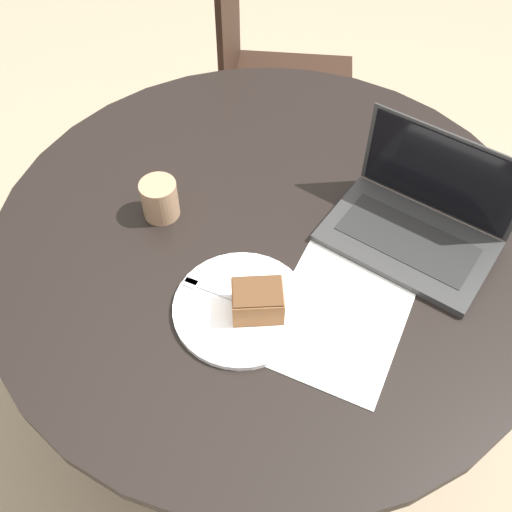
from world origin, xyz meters
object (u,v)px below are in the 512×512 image
(plate, at_px, (241,308))
(laptop, at_px, (416,224))
(chair, at_px, (269,83))
(coffee_glass, at_px, (160,199))

(plate, relative_size, laptop, 0.66)
(chair, distance_m, laptop, 0.97)
(coffee_glass, height_order, laptop, laptop)
(chair, distance_m, plate, 1.10)
(chair, distance_m, coffee_glass, 0.90)
(chair, bearing_deg, plate, 1.92)
(coffee_glass, bearing_deg, chair, -4.57)
(coffee_glass, bearing_deg, laptop, -84.61)
(coffee_glass, distance_m, laptop, 0.55)
(coffee_glass, bearing_deg, plate, -132.59)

